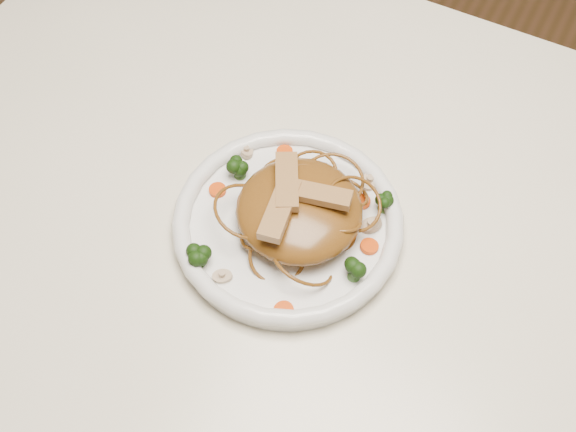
% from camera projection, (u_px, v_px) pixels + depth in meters
% --- Properties ---
extents(table, '(1.20, 0.80, 0.75)m').
position_uv_depth(table, '(349.00, 277.00, 0.93)').
color(table, '#EEE3C9').
rests_on(table, ground).
extents(plate, '(0.28, 0.28, 0.02)m').
position_uv_depth(plate, '(288.00, 227.00, 0.84)').
color(plate, white).
rests_on(plate, table).
extents(noodle_mound, '(0.15, 0.15, 0.05)m').
position_uv_depth(noodle_mound, '(299.00, 210.00, 0.82)').
color(noodle_mound, brown).
rests_on(noodle_mound, plate).
extents(chicken_a, '(0.07, 0.04, 0.01)m').
position_uv_depth(chicken_a, '(320.00, 195.00, 0.79)').
color(chicken_a, '#A77E4F').
rests_on(chicken_a, noodle_mound).
extents(chicken_b, '(0.06, 0.08, 0.01)m').
position_uv_depth(chicken_b, '(287.00, 182.00, 0.80)').
color(chicken_b, '#A77E4F').
rests_on(chicken_b, noodle_mound).
extents(chicken_c, '(0.04, 0.08, 0.01)m').
position_uv_depth(chicken_c, '(280.00, 210.00, 0.78)').
color(chicken_c, '#A77E4F').
rests_on(chicken_c, noodle_mound).
extents(broccoli_0, '(0.03, 0.03, 0.03)m').
position_uv_depth(broccoli_0, '(385.00, 202.00, 0.84)').
color(broccoli_0, '#15340A').
rests_on(broccoli_0, plate).
extents(broccoli_1, '(0.03, 0.03, 0.03)m').
position_uv_depth(broccoli_1, '(240.00, 169.00, 0.86)').
color(broccoli_1, '#15340A').
rests_on(broccoli_1, plate).
extents(broccoli_2, '(0.03, 0.03, 0.03)m').
position_uv_depth(broccoli_2, '(199.00, 255.00, 0.80)').
color(broccoli_2, '#15340A').
rests_on(broccoli_2, plate).
extents(broccoli_3, '(0.03, 0.03, 0.03)m').
position_uv_depth(broccoli_3, '(355.00, 269.00, 0.79)').
color(broccoli_3, '#15340A').
rests_on(broccoli_3, plate).
extents(carrot_0, '(0.02, 0.02, 0.00)m').
position_uv_depth(carrot_0, '(362.00, 202.00, 0.85)').
color(carrot_0, '#E43D08').
rests_on(carrot_0, plate).
extents(carrot_1, '(0.03, 0.03, 0.00)m').
position_uv_depth(carrot_1, '(218.00, 190.00, 0.86)').
color(carrot_1, '#E43D08').
rests_on(carrot_1, plate).
extents(carrot_2, '(0.02, 0.02, 0.00)m').
position_uv_depth(carrot_2, '(369.00, 246.00, 0.82)').
color(carrot_2, '#E43D08').
rests_on(carrot_2, plate).
extents(carrot_3, '(0.02, 0.02, 0.00)m').
position_uv_depth(carrot_3, '(285.00, 152.00, 0.89)').
color(carrot_3, '#E43D08').
rests_on(carrot_3, plate).
extents(carrot_4, '(0.03, 0.03, 0.00)m').
position_uv_depth(carrot_4, '(284.00, 311.00, 0.78)').
color(carrot_4, '#E43D08').
rests_on(carrot_4, plate).
extents(mushroom_0, '(0.03, 0.03, 0.01)m').
position_uv_depth(mushroom_0, '(222.00, 276.00, 0.80)').
color(mushroom_0, beige).
rests_on(mushroom_0, plate).
extents(mushroom_1, '(0.04, 0.04, 0.01)m').
position_uv_depth(mushroom_1, '(371.00, 225.00, 0.83)').
color(mushroom_1, beige).
rests_on(mushroom_1, plate).
extents(mushroom_2, '(0.03, 0.03, 0.01)m').
position_uv_depth(mushroom_2, '(247.00, 152.00, 0.89)').
color(mushroom_2, beige).
rests_on(mushroom_2, plate).
extents(mushroom_3, '(0.03, 0.03, 0.01)m').
position_uv_depth(mushroom_3, '(370.00, 181.00, 0.87)').
color(mushroom_3, beige).
rests_on(mushroom_3, plate).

